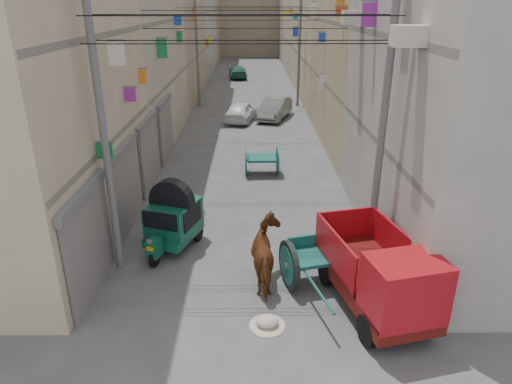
{
  "coord_description": "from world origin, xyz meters",
  "views": [
    {
      "loc": [
        0.22,
        -5.45,
        7.09
      ],
      "look_at": [
        0.34,
        6.5,
        2.09
      ],
      "focal_mm": 32.0,
      "sensor_mm": 36.0,
      "label": 1
    }
  ],
  "objects_px": {
    "auto_rickshaw": "(173,218)",
    "tonga_cart": "(311,261)",
    "second_cart": "(262,160)",
    "mini_truck": "(383,282)",
    "horse": "(269,255)",
    "distant_car_white": "(242,111)",
    "distant_car_grey": "(275,108)",
    "feed_sack": "(267,321)",
    "distant_car_green": "(238,72)"
  },
  "relations": [
    {
      "from": "auto_rickshaw",
      "to": "tonga_cart",
      "type": "height_order",
      "value": "auto_rickshaw"
    },
    {
      "from": "auto_rickshaw",
      "to": "second_cart",
      "type": "height_order",
      "value": "auto_rickshaw"
    },
    {
      "from": "mini_truck",
      "to": "second_cart",
      "type": "bearing_deg",
      "value": 91.67
    },
    {
      "from": "auto_rickshaw",
      "to": "horse",
      "type": "relative_size",
      "value": 1.22
    },
    {
      "from": "mini_truck",
      "to": "distant_car_white",
      "type": "relative_size",
      "value": 1.07
    },
    {
      "from": "auto_rickshaw",
      "to": "distant_car_grey",
      "type": "bearing_deg",
      "value": 95.9
    },
    {
      "from": "auto_rickshaw",
      "to": "mini_truck",
      "type": "bearing_deg",
      "value": -13.94
    },
    {
      "from": "feed_sack",
      "to": "distant_car_green",
      "type": "bearing_deg",
      "value": 92.59
    },
    {
      "from": "auto_rickshaw",
      "to": "distant_car_white",
      "type": "height_order",
      "value": "auto_rickshaw"
    },
    {
      "from": "distant_car_white",
      "to": "distant_car_grey",
      "type": "bearing_deg",
      "value": -149.43
    },
    {
      "from": "feed_sack",
      "to": "horse",
      "type": "bearing_deg",
      "value": 86.92
    },
    {
      "from": "auto_rickshaw",
      "to": "second_cart",
      "type": "relative_size",
      "value": 1.67
    },
    {
      "from": "second_cart",
      "to": "distant_car_white",
      "type": "relative_size",
      "value": 0.4
    },
    {
      "from": "tonga_cart",
      "to": "distant_car_grey",
      "type": "height_order",
      "value": "tonga_cart"
    },
    {
      "from": "distant_car_grey",
      "to": "distant_car_green",
      "type": "relative_size",
      "value": 0.99
    },
    {
      "from": "feed_sack",
      "to": "distant_car_white",
      "type": "bearing_deg",
      "value": 92.85
    },
    {
      "from": "feed_sack",
      "to": "distant_car_grey",
      "type": "distance_m",
      "value": 20.84
    },
    {
      "from": "mini_truck",
      "to": "distant_car_grey",
      "type": "bearing_deg",
      "value": 81.26
    },
    {
      "from": "tonga_cart",
      "to": "distant_car_green",
      "type": "xyz_separation_m",
      "value": [
        -2.95,
        36.33,
        -0.11
      ]
    },
    {
      "from": "auto_rickshaw",
      "to": "distant_car_green",
      "type": "relative_size",
      "value": 0.61
    },
    {
      "from": "mini_truck",
      "to": "feed_sack",
      "type": "xyz_separation_m",
      "value": [
        -2.73,
        -0.3,
        -0.87
      ]
    },
    {
      "from": "second_cart",
      "to": "distant_car_green",
      "type": "height_order",
      "value": "second_cart"
    },
    {
      "from": "auto_rickshaw",
      "to": "distant_car_grey",
      "type": "height_order",
      "value": "auto_rickshaw"
    },
    {
      "from": "distant_car_green",
      "to": "second_cart",
      "type": "bearing_deg",
      "value": 89.28
    },
    {
      "from": "second_cart",
      "to": "feed_sack",
      "type": "xyz_separation_m",
      "value": [
        -0.08,
        -10.28,
        -0.56
      ]
    },
    {
      "from": "auto_rickshaw",
      "to": "mini_truck",
      "type": "height_order",
      "value": "mini_truck"
    },
    {
      "from": "second_cart",
      "to": "horse",
      "type": "distance_m",
      "value": 8.48
    },
    {
      "from": "tonga_cart",
      "to": "mini_truck",
      "type": "height_order",
      "value": "mini_truck"
    },
    {
      "from": "second_cart",
      "to": "distant_car_grey",
      "type": "bearing_deg",
      "value": 83.04
    },
    {
      "from": "distant_car_white",
      "to": "feed_sack",
      "type": "bearing_deg",
      "value": 106.67
    },
    {
      "from": "second_cart",
      "to": "distant_car_white",
      "type": "xyz_separation_m",
      "value": [
        -1.09,
        9.87,
        -0.06
      ]
    },
    {
      "from": "distant_car_white",
      "to": "distant_car_green",
      "type": "height_order",
      "value": "distant_car_white"
    },
    {
      "from": "distant_car_white",
      "to": "horse",
      "type": "bearing_deg",
      "value": 107.25
    },
    {
      "from": "mini_truck",
      "to": "horse",
      "type": "xyz_separation_m",
      "value": [
        -2.63,
        1.5,
        -0.14
      ]
    },
    {
      "from": "distant_car_grey",
      "to": "distant_car_white",
      "type": "bearing_deg",
      "value": -144.71
    },
    {
      "from": "tonga_cart",
      "to": "feed_sack",
      "type": "height_order",
      "value": "tonga_cart"
    },
    {
      "from": "feed_sack",
      "to": "distant_car_grey",
      "type": "relative_size",
      "value": 0.13
    },
    {
      "from": "feed_sack",
      "to": "horse",
      "type": "height_order",
      "value": "horse"
    },
    {
      "from": "feed_sack",
      "to": "horse",
      "type": "distance_m",
      "value": 1.94
    },
    {
      "from": "second_cart",
      "to": "horse",
      "type": "relative_size",
      "value": 0.73
    },
    {
      "from": "distant_car_grey",
      "to": "distant_car_green",
      "type": "height_order",
      "value": "distant_car_grey"
    },
    {
      "from": "tonga_cart",
      "to": "mini_truck",
      "type": "xyz_separation_m",
      "value": [
        1.5,
        -1.45,
        0.3
      ]
    },
    {
      "from": "distant_car_grey",
      "to": "distant_car_green",
      "type": "distance_m",
      "value": 17.51
    },
    {
      "from": "feed_sack",
      "to": "second_cart",
      "type": "bearing_deg",
      "value": 89.53
    },
    {
      "from": "mini_truck",
      "to": "distant_car_grey",
      "type": "distance_m",
      "value": 20.57
    },
    {
      "from": "feed_sack",
      "to": "distant_car_white",
      "type": "distance_m",
      "value": 20.18
    },
    {
      "from": "mini_truck",
      "to": "second_cart",
      "type": "relative_size",
      "value": 2.68
    },
    {
      "from": "mini_truck",
      "to": "distant_car_green",
      "type": "xyz_separation_m",
      "value": [
        -4.45,
        37.77,
        -0.41
      ]
    },
    {
      "from": "second_cart",
      "to": "distant_car_white",
      "type": "bearing_deg",
      "value": 95.08
    },
    {
      "from": "tonga_cart",
      "to": "feed_sack",
      "type": "bearing_deg",
      "value": -139.96
    }
  ]
}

